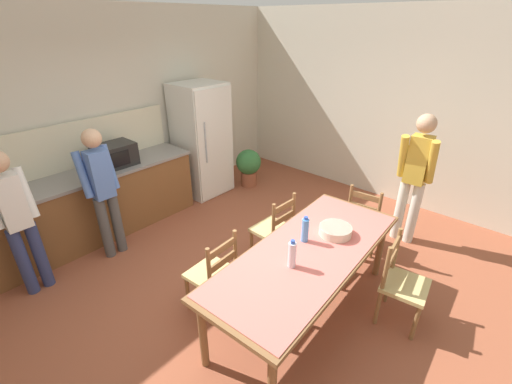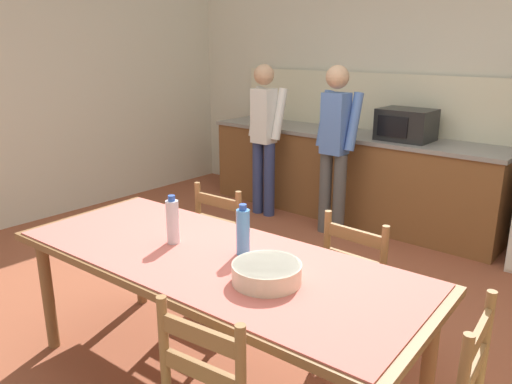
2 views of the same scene
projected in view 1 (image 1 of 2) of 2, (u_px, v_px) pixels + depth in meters
The scene contains 19 objects.
ground_plane at pixel (243, 288), 3.82m from camera, with size 8.32×8.32×0.00m, color brown.
wall_back at pixel (102, 119), 4.74m from camera, with size 6.52×0.12×2.90m, color beige.
wall_right at pixel (385, 108), 5.35m from camera, with size 0.12×5.20×2.90m, color beige.
kitchen_counter at pixel (77, 211), 4.42m from camera, with size 3.27×0.66×0.92m.
counter_splashback at pixel (52, 151), 4.27m from camera, with size 3.23×0.03×0.60m, color beige.
refrigerator at pixel (202, 140), 5.61m from camera, with size 0.75×0.73×1.82m.
microwave at pixel (115, 155), 4.56m from camera, with size 0.50×0.39×0.30m.
dining_table at pixel (308, 257), 3.20m from camera, with size 2.32×1.02×0.77m.
bottle_near_centre at pixel (292, 254), 2.91m from camera, with size 0.07×0.07×0.27m.
bottle_off_centre at pixel (305, 230), 3.25m from camera, with size 0.07×0.07×0.27m.
serving_bowl at pixel (335, 230), 3.38m from camera, with size 0.32×0.32×0.09m.
chair_side_far_right at pixel (274, 230), 4.08m from camera, with size 0.43×0.41×0.91m.
chair_head_end at pixel (365, 218), 4.31m from camera, with size 0.44×0.45×0.91m.
chair_side_far_left at pixel (214, 274), 3.37m from camera, with size 0.44×0.43×0.91m.
chair_side_near_right at pixel (401, 283), 3.25m from camera, with size 0.47×0.45×0.91m.
person_at_sink at pixel (16, 217), 3.43m from camera, with size 0.41×0.28×1.62m.
person_at_counter at pixel (102, 188), 4.01m from camera, with size 0.41×0.28×1.63m.
person_by_table at pixel (415, 174), 4.25m from camera, with size 0.31×0.44×1.72m.
potted_plant at pixel (249, 165), 6.03m from camera, with size 0.44×0.44×0.67m.
Camera 1 is at (-2.10, -2.05, 2.68)m, focal length 24.00 mm.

